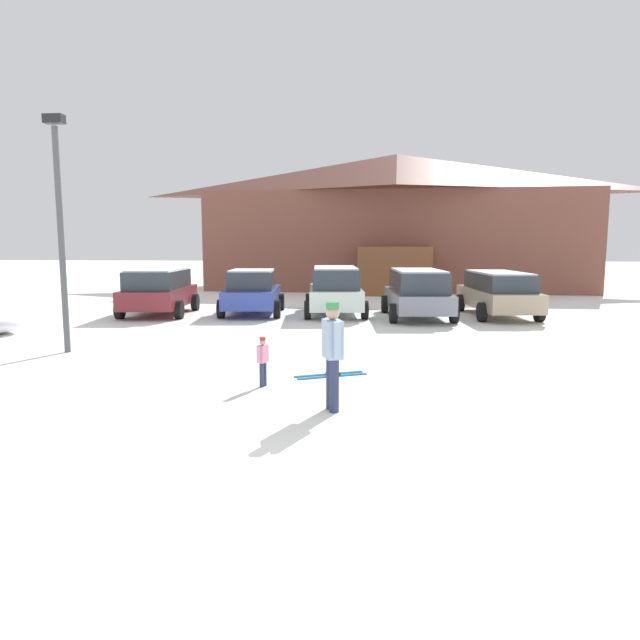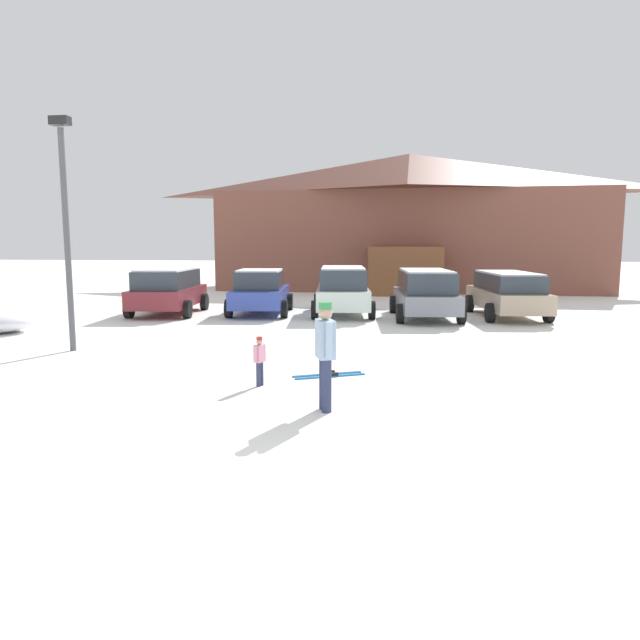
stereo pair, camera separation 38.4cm
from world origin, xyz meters
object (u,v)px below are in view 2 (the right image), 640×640
at_px(parked_blue_hatchback, 260,291).
at_px(parked_grey_wagon, 425,292).
at_px(parked_maroon_van, 168,290).
at_px(pair_of_skis, 329,375).
at_px(ski_lodge, 408,221).
at_px(skier_adult_in_blue_parka, 325,350).
at_px(lamp_post, 66,221).
at_px(skier_child_in_pink_snowsuit, 260,358).
at_px(parked_white_suv, 343,289).
at_px(parked_beige_suv, 507,292).

relative_size(parked_blue_hatchback, parked_grey_wagon, 0.89).
xyz_separation_m(parked_maroon_van, pair_of_skis, (6.82, -9.08, -0.87)).
bearing_deg(parked_blue_hatchback, ski_lodge, 66.00).
relative_size(skier_adult_in_blue_parka, lamp_post, 0.31).
bearing_deg(skier_adult_in_blue_parka, skier_child_in_pink_snowsuit, 133.97).
height_order(ski_lodge, parked_white_suv, ski_lodge).
distance_m(parked_white_suv, skier_adult_in_blue_parka, 11.96).
xyz_separation_m(parked_blue_hatchback, parked_grey_wagon, (5.87, -0.53, 0.08)).
bearing_deg(skier_child_in_pink_snowsuit, parked_white_suv, 86.46).
bearing_deg(parked_white_suv, skier_adult_in_blue_parka, -86.74).
xyz_separation_m(parked_grey_wagon, skier_child_in_pink_snowsuit, (-3.53, -9.91, -0.39)).
height_order(ski_lodge, parked_maroon_van, ski_lodge).
distance_m(ski_lodge, pair_of_skis, 22.69).
height_order(parked_maroon_van, pair_of_skis, parked_maroon_van).
height_order(skier_adult_in_blue_parka, skier_child_in_pink_snowsuit, skier_adult_in_blue_parka).
height_order(parked_maroon_van, skier_adult_in_blue_parka, skier_adult_in_blue_parka).
distance_m(parked_maroon_van, parked_blue_hatchback, 3.35).
distance_m(parked_blue_hatchback, pair_of_skis, 10.17).
bearing_deg(pair_of_skis, ski_lodge, 84.40).
relative_size(ski_lodge, skier_child_in_pink_snowsuit, 23.89).
height_order(parked_beige_suv, pair_of_skis, parked_beige_suv).
bearing_deg(skier_adult_in_blue_parka, parked_beige_suv, 67.09).
relative_size(parked_blue_hatchback, parked_beige_suv, 0.85).
bearing_deg(parked_blue_hatchback, pair_of_skis, -69.83).
bearing_deg(parked_grey_wagon, parked_maroon_van, 179.38).
xyz_separation_m(parked_maroon_van, parked_beige_suv, (12.03, 0.55, -0.03)).
bearing_deg(lamp_post, ski_lodge, 67.26).
distance_m(ski_lodge, lamp_post, 22.10).
relative_size(parked_blue_hatchback, parked_white_suv, 0.92).
height_order(parked_blue_hatchback, skier_child_in_pink_snowsuit, parked_blue_hatchback).
bearing_deg(skier_adult_in_blue_parka, lamp_post, 147.23).
bearing_deg(parked_grey_wagon, skier_adult_in_blue_parka, -101.03).
relative_size(parked_grey_wagon, lamp_post, 0.87).
distance_m(parked_beige_suv, pair_of_skis, 10.98).
bearing_deg(parked_beige_suv, parked_grey_wagon, -167.18).
distance_m(parked_maroon_van, lamp_post, 7.52).
distance_m(skier_child_in_pink_snowsuit, pair_of_skis, 1.56).
height_order(parked_blue_hatchback, lamp_post, lamp_post).
bearing_deg(ski_lodge, pair_of_skis, -95.60).
distance_m(parked_grey_wagon, skier_adult_in_blue_parka, 11.50).
bearing_deg(pair_of_skis, parked_grey_wagon, 75.22).
height_order(skier_adult_in_blue_parka, pair_of_skis, skier_adult_in_blue_parka).
bearing_deg(skier_child_in_pink_snowsuit, ski_lodge, 81.79).
relative_size(parked_white_suv, skier_child_in_pink_snowsuit, 5.07).
bearing_deg(parked_white_suv, lamp_post, -127.07).
xyz_separation_m(parked_grey_wagon, pair_of_skis, (-2.37, -8.98, -0.88)).
bearing_deg(skier_adult_in_blue_parka, parked_blue_hatchback, 107.23).
bearing_deg(parked_maroon_van, parked_blue_hatchback, 7.43).
height_order(parked_grey_wagon, skier_adult_in_blue_parka, skier_adult_in_blue_parka).
bearing_deg(skier_child_in_pink_snowsuit, parked_maroon_van, 119.47).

